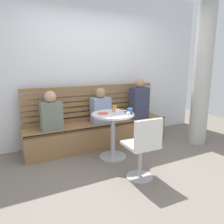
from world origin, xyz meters
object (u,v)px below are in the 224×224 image
cafe_table (113,127)px  phone_on_table (128,112)px  booth_bench (99,134)px  cup_espresso_small (128,114)px  cup_glass_short (117,112)px  person_child_left (101,107)px  plate_small (103,113)px  cup_tumbler_orange (115,109)px  cup_mug_blue (130,111)px  white_chair (143,147)px  person_adult (139,100)px  person_child_middle (51,113)px

cafe_table → phone_on_table: size_ratio=5.29×
booth_bench → cup_espresso_small: 1.00m
cup_espresso_small → cup_glass_short: size_ratio=0.70×
cafe_table → cup_espresso_small: 0.37m
person_child_left → cup_glass_short: 0.69m
plate_small → cup_tumbler_orange: bearing=13.0°
person_child_left → cup_mug_blue: 0.79m
booth_bench → cup_glass_short: cup_glass_short is taller
booth_bench → cup_tumbler_orange: cup_tumbler_orange is taller
booth_bench → cup_tumbler_orange: bearing=-83.0°
white_chair → person_child_left: size_ratio=1.32×
cup_espresso_small → cup_glass_short: bearing=122.7°
person_adult → white_chair: bearing=-122.5°
person_child_middle → cup_espresso_small: size_ratio=11.52×
cup_glass_short → plate_small: size_ratio=0.47×
cup_glass_short → white_chair: bearing=-92.2°
white_chair → cup_mug_blue: size_ratio=8.95×
cup_mug_blue → cup_tumbler_orange: bearing=114.6°
cup_mug_blue → plate_small: size_ratio=0.56×
booth_bench → cafe_table: 0.67m
person_child_left → cup_tumbler_orange: bearing=-87.2°
person_adult → cafe_table: bearing=-147.5°
person_child_middle → white_chair: bearing=-58.5°
phone_on_table → plate_small: bearing=-15.9°
white_chair → plate_small: bearing=100.3°
booth_bench → phone_on_table: bearing=-72.3°
person_child_middle → cup_glass_short: 1.09m
plate_small → phone_on_table: bearing=-16.8°
person_adult → cup_espresso_small: 1.10m
cup_tumbler_orange → cup_espresso_small: 0.35m
white_chair → cup_glass_short: white_chair is taller
cup_tumbler_orange → plate_small: cup_tumbler_orange is taller
cafe_table → person_adult: bearing=32.5°
booth_bench → phone_on_table: (0.21, -0.66, 0.52)m
white_chair → plate_small: (-0.16, 0.87, 0.28)m
cup_glass_short → phone_on_table: bearing=5.7°
person_child_left → phone_on_table: person_child_left is taller
booth_bench → person_child_middle: bearing=-178.1°
cup_tumbler_orange → person_child_left: bearing=92.8°
person_adult → phone_on_table: (-0.65, -0.63, -0.05)m
person_adult → person_child_left: 0.83m
person_child_left → person_child_middle: person_child_middle is taller
cafe_table → plate_small: size_ratio=4.35×
cup_tumbler_orange → person_child_middle: bearing=153.9°
person_child_left → cup_mug_blue: size_ratio=6.77×
cup_tumbler_orange → cup_espresso_small: cup_tumbler_orange is taller
person_child_middle → person_child_left: bearing=2.6°
white_chair → cup_tumbler_orange: bearing=85.0°
cafe_table → white_chair: (0.01, -0.81, -0.05)m
person_adult → cup_tumbler_orange: person_adult is taller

